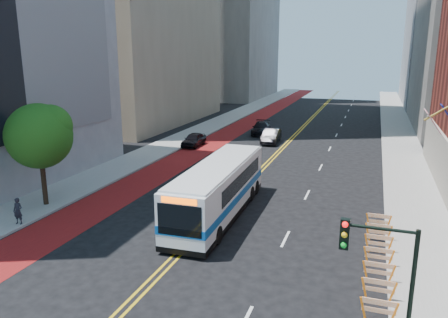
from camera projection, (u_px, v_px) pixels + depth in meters
name	position (u px, v px, depth m)	size (l,w,h in m)	color
ground	(156.00, 276.00, 20.00)	(160.00, 160.00, 0.00)	black
sidewalk_left	(184.00, 138.00, 51.29)	(4.00, 140.00, 0.15)	gray
sidewalk_right	(403.00, 153.00, 43.73)	(4.00, 140.00, 0.15)	gray
bus_lane_paint	(215.00, 141.00, 50.08)	(3.60, 140.00, 0.01)	maroon
center_line_inner	(283.00, 145.00, 47.59)	(0.14, 140.00, 0.01)	gold
center_line_outer	(286.00, 146.00, 47.47)	(0.14, 140.00, 0.01)	gold
lane_dashes	(336.00, 135.00, 53.36)	(0.14, 98.20, 0.01)	silver
construction_barriers	(379.00, 262.00, 19.95)	(1.42, 10.91, 1.00)	orange
street_tree	(40.00, 134.00, 27.90)	(4.20, 4.20, 6.70)	black
traffic_signal	(381.00, 271.00, 12.91)	(2.21, 0.34, 5.07)	black
transit_bus	(219.00, 189.00, 27.03)	(3.00, 12.28, 3.36)	silver
car_a	(194.00, 140.00, 47.13)	(1.69, 4.21, 1.43)	black
car_b	(271.00, 136.00, 48.82)	(1.66, 4.75, 1.56)	black
car_c	(261.00, 128.00, 53.90)	(2.09, 5.14, 1.49)	black
pedestrian	(18.00, 211.00, 25.51)	(0.58, 0.38, 1.58)	black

